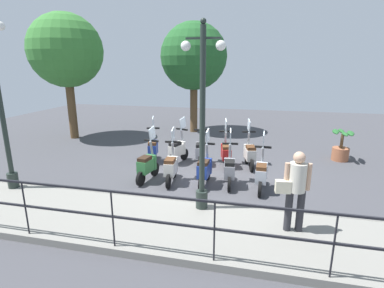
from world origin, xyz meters
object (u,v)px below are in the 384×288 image
pedestrian_with_bag (296,186)px  scooter_far_3 (178,149)px  scooter_near_1 (229,169)px  scooter_far_0 (250,153)px  tree_distant (194,57)px  potted_palm (341,148)px  scooter_far_4 (153,148)px  scooter_near_4 (147,165)px  lamp_post_far (2,112)px  tree_large (66,51)px  scooter_near_2 (205,169)px  lamp_post_near (202,132)px  scooter_far_1 (226,153)px  scooter_near_0 (261,173)px  scooter_near_3 (171,167)px  scooter_far_2 (200,151)px

pedestrian_with_bag → scooter_far_3: 5.16m
scooter_near_1 → scooter_far_0: same height
tree_distant → potted_palm: bearing=-119.2°
tree_distant → scooter_far_4: size_ratio=3.38×
scooter_near_4 → scooter_far_3: 1.77m
lamp_post_far → scooter_far_0: lamp_post_far is taller
tree_large → scooter_near_2: 8.64m
lamp_post_near → scooter_far_1: lamp_post_near is taller
potted_palm → scooter_near_0: bearing=140.7°
scooter_near_4 → tree_large: bearing=59.6°
potted_palm → scooter_near_1: 4.73m
tree_large → scooter_far_4: tree_large is taller
potted_palm → scooter_far_4: 6.53m
scooter_near_4 → pedestrian_with_bag: bearing=-111.0°
potted_palm → scooter_far_4: bearing=104.7°
scooter_near_2 → scooter_far_1: size_ratio=1.00×
pedestrian_with_bag → scooter_far_0: (3.96, 0.99, -0.60)m
pedestrian_with_bag → scooter_far_1: pedestrian_with_bag is taller
scooter_far_0 → scooter_near_4: bearing=109.8°
scooter_near_0 → scooter_near_2: same height
lamp_post_far → scooter_far_0: size_ratio=2.90×
scooter_near_3 → scooter_far_0: size_ratio=1.00×
scooter_far_4 → scooter_far_0: bearing=-101.7°
scooter_near_2 → lamp_post_far: bearing=111.1°
scooter_near_1 → potted_palm: bearing=-54.7°
potted_palm → scooter_near_0: scooter_near_0 is taller
scooter_far_4 → scooter_near_1: bearing=-132.8°
scooter_near_0 → scooter_far_4: 3.98m
scooter_far_3 → scooter_far_2: bearing=-69.3°
pedestrian_with_bag → tree_large: (6.28, 8.97, 2.72)m
lamp_post_near → scooter_far_4: (3.25, 2.35, -1.42)m
lamp_post_near → tree_distant: bearing=13.9°
scooter_near_1 → scooter_far_4: 3.14m
tree_distant → scooter_near_1: size_ratio=3.38×
lamp_post_near → scooter_far_2: 3.71m
scooter_far_0 → scooter_far_3: (-0.11, 2.39, 0.00)m
scooter_far_2 → scooter_near_0: bearing=-139.5°
scooter_far_1 → tree_large: bearing=59.5°
scooter_far_0 → scooter_far_3: bearing=79.3°
scooter_far_1 → scooter_near_0: bearing=-158.2°
scooter_near_3 → scooter_far_1: size_ratio=1.00×
scooter_far_4 → scooter_near_4: bearing=-179.7°
scooter_near_3 → scooter_far_4: same height
tree_large → scooter_near_0: tree_large is taller
scooter_near_2 → scooter_far_3: bearing=38.8°
tree_large → potted_palm: tree_large is taller
scooter_near_0 → scooter_far_2: size_ratio=1.00×
lamp_post_near → scooter_near_1: (1.77, -0.43, -1.42)m
lamp_post_near → pedestrian_with_bag: 2.13m
scooter_far_4 → scooter_far_2: bearing=-101.0°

